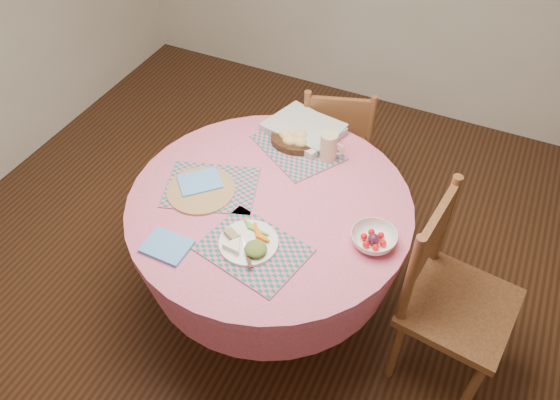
% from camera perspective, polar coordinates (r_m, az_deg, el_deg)
% --- Properties ---
extents(ground, '(4.00, 4.00, 0.00)m').
position_cam_1_polar(ground, '(2.93, -0.90, -10.46)').
color(ground, '#331C0F').
rests_on(ground, ground).
extents(dining_table, '(1.24, 1.24, 0.75)m').
position_cam_1_polar(dining_table, '(2.49, -1.04, -3.27)').
color(dining_table, '#DD6774').
rests_on(dining_table, ground).
extents(chair_right, '(0.49, 0.50, 0.98)m').
position_cam_1_polar(chair_right, '(2.44, 17.27, -9.48)').
color(chair_right, brown).
rests_on(chair_right, ground).
extents(chair_back, '(0.51, 0.49, 0.87)m').
position_cam_1_polar(chair_back, '(3.12, 5.90, 5.89)').
color(chair_back, brown).
rests_on(chair_back, ground).
extents(placemat_front, '(0.46, 0.38, 0.01)m').
position_cam_1_polar(placemat_front, '(2.17, -2.78, -5.18)').
color(placemat_front, '#12685F').
rests_on(placemat_front, dining_table).
extents(placemat_left, '(0.47, 0.41, 0.01)m').
position_cam_1_polar(placemat_left, '(2.43, -7.21, 1.34)').
color(placemat_left, '#12685F').
rests_on(placemat_left, dining_table).
extents(placemat_back, '(0.50, 0.47, 0.01)m').
position_cam_1_polar(placemat_back, '(2.61, 1.87, 5.50)').
color(placemat_back, '#12685F').
rests_on(placemat_back, dining_table).
extents(wicker_trivet, '(0.30, 0.30, 0.01)m').
position_cam_1_polar(wicker_trivet, '(2.42, -8.25, 1.01)').
color(wicker_trivet, '#A58047').
rests_on(wicker_trivet, dining_table).
extents(napkin_near, '(0.18, 0.14, 0.01)m').
position_cam_1_polar(napkin_near, '(2.22, -11.74, -4.77)').
color(napkin_near, '#5896E3').
rests_on(napkin_near, dining_table).
extents(napkin_far, '(0.23, 0.23, 0.01)m').
position_cam_1_polar(napkin_far, '(2.44, -8.38, 1.86)').
color(napkin_far, '#5896E3').
rests_on(napkin_far, placemat_left).
extents(dinner_plate, '(0.24, 0.24, 0.05)m').
position_cam_1_polar(dinner_plate, '(2.17, -3.21, -4.49)').
color(dinner_plate, white).
rests_on(dinner_plate, placemat_front).
extents(bread_bowl, '(0.23, 0.23, 0.08)m').
position_cam_1_polar(bread_bowl, '(2.61, 1.46, 6.32)').
color(bread_bowl, black).
rests_on(bread_bowl, placemat_back).
extents(latte_mug, '(0.12, 0.08, 0.14)m').
position_cam_1_polar(latte_mug, '(2.52, 5.17, 5.60)').
color(latte_mug, tan).
rests_on(latte_mug, placemat_back).
extents(fruit_bowl, '(0.21, 0.21, 0.06)m').
position_cam_1_polar(fruit_bowl, '(2.20, 9.76, -4.03)').
color(fruit_bowl, white).
rests_on(fruit_bowl, dining_table).
extents(newspaper_stack, '(0.41, 0.36, 0.04)m').
position_cam_1_polar(newspaper_stack, '(2.69, 2.51, 7.47)').
color(newspaper_stack, silver).
rests_on(newspaper_stack, dining_table).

